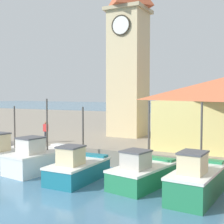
{
  "coord_description": "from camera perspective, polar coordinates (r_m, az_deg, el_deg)",
  "views": [
    {
      "loc": [
        9.45,
        -9.25,
        4.82
      ],
      "look_at": [
        -1.11,
        10.66,
        3.5
      ],
      "focal_mm": 50.0,
      "sensor_mm": 36.0,
      "label": 1
    }
  ],
  "objects": [
    {
      "name": "fishing_boat_mid_left",
      "position": [
        17.65,
        -6.31,
        -10.21
      ],
      "size": [
        2.07,
        4.14,
        4.08
      ],
      "color": "#196B7F",
      "rests_on": "ground"
    },
    {
      "name": "dock_worker_near_tower",
      "position": [
        24.45,
        -12.03,
        -3.5
      ],
      "size": [
        0.34,
        0.22,
        1.62
      ],
      "color": "#33333D",
      "rests_on": "quay_wharf"
    },
    {
      "name": "ground_plane",
      "position": [
        14.08,
        -17.33,
        -16.82
      ],
      "size": [
        300.0,
        300.0,
        0.0
      ],
      "primitive_type": "plane",
      "color": "teal"
    },
    {
      "name": "fishing_boat_left_outer",
      "position": [
        22.16,
        -18.74,
        -7.41
      ],
      "size": [
        2.23,
        5.2,
        3.98
      ],
      "color": "silver",
      "rests_on": "ground"
    },
    {
      "name": "quay_wharf",
      "position": [
        39.31,
        13.89,
        -2.99
      ],
      "size": [
        120.0,
        40.0,
        1.09
      ],
      "primitive_type": "cube",
      "color": "gray",
      "rests_on": "ground"
    },
    {
      "name": "fishing_boat_mid_right",
      "position": [
        15.29,
        15.28,
        -11.99
      ],
      "size": [
        2.07,
        4.5,
        4.42
      ],
      "color": "#237A4C",
      "rests_on": "ground"
    },
    {
      "name": "dock_worker_along_quay",
      "position": [
        20.27,
        10.83,
        -4.89
      ],
      "size": [
        0.34,
        0.22,
        1.62
      ],
      "color": "#33333D",
      "rests_on": "quay_wharf"
    },
    {
      "name": "fishing_boat_center",
      "position": [
        16.68,
        5.66,
        -11.02
      ],
      "size": [
        2.71,
        4.47,
        4.45
      ],
      "color": "#237A4C",
      "rests_on": "ground"
    },
    {
      "name": "fishing_boat_left_inner",
      "position": [
        20.12,
        -13.01,
        -8.31
      ],
      "size": [
        2.61,
        4.73,
        4.51
      ],
      "color": "silver",
      "rests_on": "ground"
    },
    {
      "name": "clock_tower",
      "position": [
        27.94,
        3.01,
        11.3
      ],
      "size": [
        3.4,
        3.4,
        15.88
      ],
      "color": "beige",
      "rests_on": "quay_wharf"
    }
  ]
}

